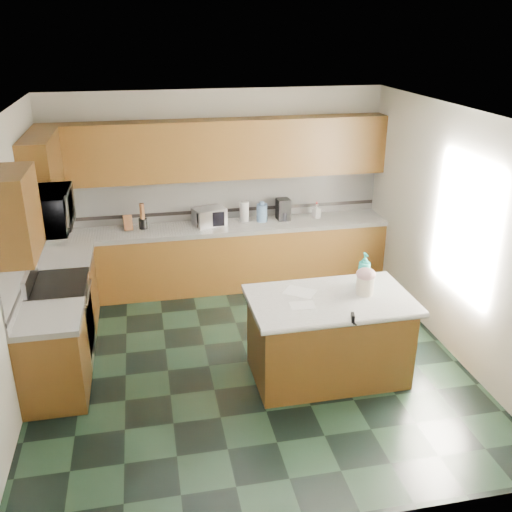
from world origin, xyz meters
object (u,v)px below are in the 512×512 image
object	(u,v)px
coffee_maker	(283,209)
treat_jar	(365,285)
island_top	(330,300)
soap_bottle_island	(364,270)
knife_block	(128,223)
toaster_oven	(209,217)
island_base	(328,340)

from	to	relation	value
coffee_maker	treat_jar	bearing A→B (deg)	-86.94
island_top	soap_bottle_island	world-z (taller)	soap_bottle_island
treat_jar	knife_block	bearing A→B (deg)	139.49
island_top	toaster_oven	distance (m)	2.63
knife_block	toaster_oven	bearing A→B (deg)	-7.12
toaster_oven	coffee_maker	distance (m)	1.05
coffee_maker	island_base	bearing A→B (deg)	-95.48
island_base	knife_block	world-z (taller)	knife_block
treat_jar	toaster_oven	world-z (taller)	toaster_oven
treat_jar	island_top	bearing A→B (deg)	-172.25
knife_block	toaster_oven	xyz separation A→B (m)	(1.09, 0.00, 0.01)
treat_jar	soap_bottle_island	size ratio (longest dim) A/B	0.51
treat_jar	toaster_oven	distance (m)	2.76
toaster_oven	island_base	bearing A→B (deg)	-87.35
island_top	coffee_maker	world-z (taller)	coffee_maker
island_top	toaster_oven	world-z (taller)	toaster_oven
treat_jar	toaster_oven	size ratio (longest dim) A/B	0.46
soap_bottle_island	coffee_maker	world-z (taller)	soap_bottle_island
treat_jar	knife_block	distance (m)	3.42
soap_bottle_island	knife_block	bearing A→B (deg)	138.15
island_base	treat_jar	size ratio (longest dim) A/B	8.19
island_base	knife_block	xyz separation A→B (m)	(-2.02, 2.46, 0.59)
island_base	soap_bottle_island	xyz separation A→B (m)	(0.43, 0.20, 0.67)
toaster_oven	coffee_maker	world-z (taller)	coffee_maker
knife_block	coffee_maker	xyz separation A→B (m)	(2.14, 0.03, 0.04)
island_base	treat_jar	distance (m)	0.69
island_top	toaster_oven	bearing A→B (deg)	110.05
treat_jar	knife_block	xyz separation A→B (m)	(-2.39, 2.44, 0.01)
island_base	island_top	size ratio (longest dim) A/B	0.94
island_base	toaster_oven	world-z (taller)	toaster_oven
island_top	coffee_maker	distance (m)	2.50
treat_jar	soap_bottle_island	bearing A→B (deg)	78.04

